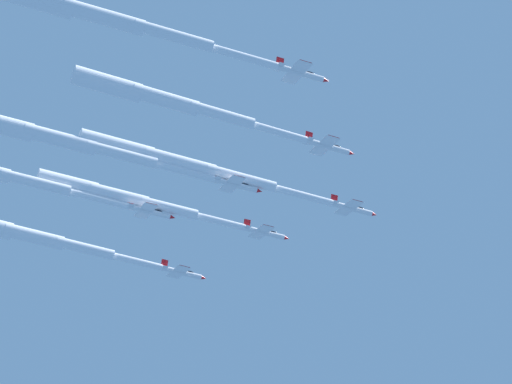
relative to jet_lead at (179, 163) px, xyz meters
name	(u,v)px	position (x,y,z in m)	size (l,w,h in m)	color
jet_lead	(179,163)	(0.00, 0.00, 0.00)	(57.65, 27.38, 4.40)	silver
jet_port_inner	(119,197)	(0.50, -17.12, 1.49)	(49.89, 24.54, 4.44)	silver
jet_starboard_inner	(166,100)	(13.38, 11.56, -0.59)	(51.66, 24.42, 4.33)	silver
jet_port_mid	(59,139)	(21.26, -8.92, -1.76)	(55.19, 26.70, 4.40)	silver
jet_starboard_mid	(35,237)	(6.79, -35.88, -1.54)	(50.96, 24.24, 4.42)	silver
jet_port_outer	(103,17)	(33.85, 19.01, -0.42)	(56.54, 27.69, 4.36)	silver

